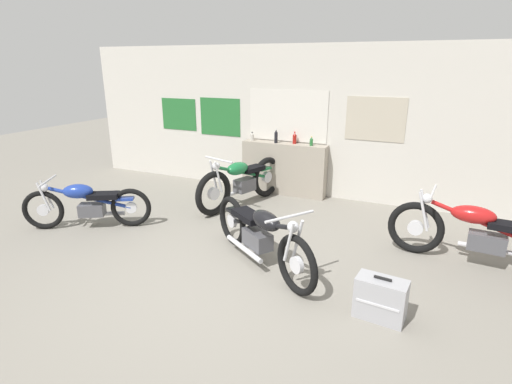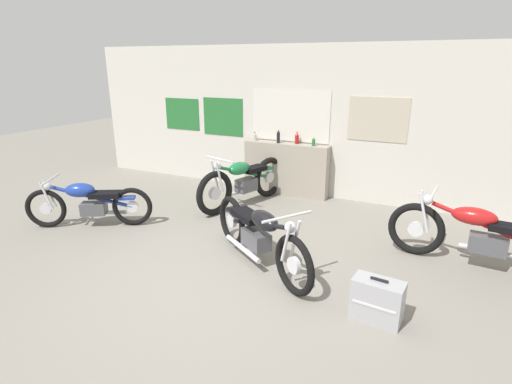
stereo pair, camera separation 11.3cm
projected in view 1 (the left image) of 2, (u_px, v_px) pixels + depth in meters
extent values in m
plane|color=gray|center=(217.00, 283.00, 4.69)|extent=(24.00, 24.00, 0.00)
cube|color=beige|center=(312.00, 123.00, 7.45)|extent=(10.00, 0.06, 2.80)
cube|color=silver|center=(288.00, 116.00, 7.57)|extent=(1.50, 0.01, 0.91)
cube|color=beige|center=(288.00, 116.00, 7.57)|extent=(1.56, 0.01, 0.97)
cube|color=#B2A893|center=(375.00, 119.00, 6.93)|extent=(1.02, 0.01, 0.76)
cube|color=#23662D|center=(220.00, 117.00, 8.18)|extent=(0.92, 0.01, 0.76)
cube|color=#23662D|center=(179.00, 114.00, 8.57)|extent=(0.85, 0.01, 0.66)
cube|color=gray|center=(284.00, 169.00, 7.76)|extent=(1.66, 0.28, 1.00)
cylinder|color=#B7B2A8|center=(252.00, 137.00, 7.83)|extent=(0.08, 0.08, 0.12)
cone|color=#B7B2A8|center=(252.00, 134.00, 7.81)|extent=(0.06, 0.06, 0.03)
cylinder|color=black|center=(252.00, 132.00, 7.80)|extent=(0.03, 0.03, 0.01)
cylinder|color=black|center=(276.00, 138.00, 7.59)|extent=(0.06, 0.06, 0.20)
cone|color=black|center=(276.00, 131.00, 7.55)|extent=(0.05, 0.05, 0.06)
cylinder|color=silver|center=(276.00, 129.00, 7.54)|extent=(0.03, 0.03, 0.02)
cylinder|color=maroon|center=(295.00, 139.00, 7.53)|extent=(0.07, 0.07, 0.16)
cone|color=maroon|center=(295.00, 134.00, 7.50)|extent=(0.06, 0.06, 0.05)
cylinder|color=red|center=(295.00, 132.00, 7.49)|extent=(0.03, 0.03, 0.02)
cylinder|color=#23662D|center=(311.00, 142.00, 7.36)|extent=(0.06, 0.06, 0.12)
cone|color=#23662D|center=(311.00, 138.00, 7.33)|extent=(0.05, 0.05, 0.03)
cylinder|color=gold|center=(312.00, 137.00, 7.33)|extent=(0.02, 0.02, 0.01)
torus|color=black|center=(214.00, 194.00, 6.67)|extent=(0.34, 0.76, 0.77)
cylinder|color=silver|center=(214.00, 194.00, 6.67)|extent=(0.14, 0.22, 0.21)
torus|color=black|center=(267.00, 177.00, 7.63)|extent=(0.34, 0.76, 0.77)
cylinder|color=silver|center=(267.00, 177.00, 7.63)|extent=(0.14, 0.22, 0.21)
cube|color=#4C4C51|center=(245.00, 185.00, 7.20)|extent=(0.33, 0.43, 0.23)
cylinder|color=#196B38|center=(245.00, 173.00, 7.13)|extent=(0.44, 1.21, 0.47)
ellipsoid|color=#196B38|center=(237.00, 169.00, 6.97)|extent=(0.37, 0.52, 0.22)
cube|color=black|center=(252.00, 169.00, 7.27)|extent=(0.37, 0.52, 0.08)
cube|color=#196B38|center=(264.00, 169.00, 7.52)|extent=(0.22, 0.30, 0.04)
cylinder|color=silver|center=(219.00, 177.00, 6.59)|extent=(0.09, 0.17, 0.55)
cylinder|color=silver|center=(214.00, 176.00, 6.67)|extent=(0.09, 0.17, 0.55)
cylinder|color=silver|center=(219.00, 160.00, 6.59)|extent=(0.62, 0.23, 0.03)
sphere|color=silver|center=(216.00, 166.00, 6.58)|extent=(0.13, 0.13, 0.13)
cylinder|color=silver|center=(243.00, 190.00, 7.41)|extent=(0.29, 0.74, 0.06)
torus|color=black|center=(415.00, 228.00, 5.35)|extent=(0.73, 0.16, 0.72)
cylinder|color=silver|center=(415.00, 228.00, 5.35)|extent=(0.21, 0.08, 0.20)
cube|color=#4C4C51|center=(487.00, 242.00, 4.96)|extent=(0.45, 0.26, 0.22)
cylinder|color=#B21919|center=(490.00, 226.00, 4.89)|extent=(1.39, 0.18, 0.45)
ellipsoid|color=#B21919|center=(473.00, 215.00, 4.95)|extent=(0.54, 0.28, 0.22)
cube|color=black|center=(512.00, 227.00, 4.78)|extent=(0.54, 0.28, 0.08)
cylinder|color=silver|center=(423.00, 212.00, 5.18)|extent=(0.18, 0.05, 0.52)
cylinder|color=silver|center=(425.00, 209.00, 5.28)|extent=(0.18, 0.05, 0.52)
cylinder|color=silver|center=(433.00, 192.00, 5.11)|extent=(0.09, 0.64, 0.03)
sphere|color=silver|center=(427.00, 198.00, 5.17)|extent=(0.13, 0.13, 0.13)
cylinder|color=silver|center=(494.00, 250.00, 5.07)|extent=(0.84, 0.14, 0.06)
torus|color=black|center=(297.00, 265.00, 4.39)|extent=(0.62, 0.46, 0.70)
cylinder|color=silver|center=(297.00, 265.00, 4.39)|extent=(0.19, 0.16, 0.20)
torus|color=black|center=(232.00, 221.00, 5.62)|extent=(0.62, 0.46, 0.70)
cylinder|color=silver|center=(232.00, 221.00, 5.62)|extent=(0.19, 0.16, 0.20)
cube|color=#4C4C51|center=(257.00, 239.00, 5.07)|extent=(0.47, 0.42, 0.21)
cylinder|color=black|center=(257.00, 224.00, 5.01)|extent=(1.17, 0.82, 0.45)
ellipsoid|color=black|center=(266.00, 220.00, 4.81)|extent=(0.56, 0.49, 0.22)
cube|color=black|center=(248.00, 216.00, 5.18)|extent=(0.56, 0.49, 0.08)
cube|color=black|center=(235.00, 211.00, 5.49)|extent=(0.33, 0.29, 0.04)
cylinder|color=silver|center=(298.00, 240.00, 4.40)|extent=(0.17, 0.13, 0.51)
cylinder|color=silver|center=(289.00, 242.00, 4.34)|extent=(0.17, 0.13, 0.51)
cylinder|color=silver|center=(290.00, 217.00, 4.35)|extent=(0.39, 0.55, 0.03)
sphere|color=silver|center=(293.00, 227.00, 4.34)|extent=(0.13, 0.13, 0.13)
cylinder|color=silver|center=(244.00, 248.00, 5.13)|extent=(0.72, 0.52, 0.06)
torus|color=black|center=(43.00, 210.00, 6.12)|extent=(0.58, 0.37, 0.62)
cylinder|color=silver|center=(43.00, 210.00, 6.12)|extent=(0.18, 0.13, 0.17)
torus|color=black|center=(131.00, 208.00, 6.23)|extent=(0.58, 0.37, 0.62)
cylinder|color=silver|center=(131.00, 208.00, 6.23)|extent=(0.18, 0.13, 0.17)
cube|color=#4C4C51|center=(92.00, 210.00, 6.19)|extent=(0.43, 0.37, 0.19)
cylinder|color=navy|center=(90.00, 198.00, 6.13)|extent=(1.08, 0.64, 0.40)
ellipsoid|color=navy|center=(78.00, 191.00, 6.08)|extent=(0.51, 0.43, 0.22)
cube|color=black|center=(103.00, 196.00, 6.13)|extent=(0.51, 0.43, 0.08)
cube|color=navy|center=(125.00, 199.00, 6.18)|extent=(0.30, 0.25, 0.04)
cylinder|color=silver|center=(44.00, 197.00, 6.00)|extent=(0.16, 0.11, 0.45)
cylinder|color=silver|center=(47.00, 194.00, 6.12)|extent=(0.16, 0.11, 0.45)
cylinder|color=silver|center=(47.00, 181.00, 5.99)|extent=(0.34, 0.57, 0.03)
sphere|color=silver|center=(44.00, 187.00, 6.02)|extent=(0.13, 0.13, 0.13)
cylinder|color=silver|center=(102.00, 214.00, 6.37)|extent=(0.67, 0.41, 0.06)
cube|color=#9E9EA3|center=(381.00, 299.00, 4.00)|extent=(0.52, 0.31, 0.43)
cube|color=silver|center=(377.00, 305.00, 3.89)|extent=(0.42, 0.05, 0.02)
cube|color=black|center=(383.00, 278.00, 3.92)|extent=(0.17, 0.04, 0.02)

